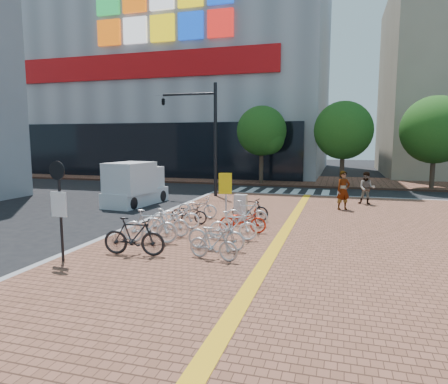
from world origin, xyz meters
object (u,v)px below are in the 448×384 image
(bike_8, at_px, (233,226))
(bike_11, at_px, (250,209))
(bike_9, at_px, (242,220))
(utility_box, at_px, (241,208))
(bike_0, at_px, (134,236))
(bike_10, at_px, (246,213))
(box_truck, at_px, (135,185))
(bike_5, at_px, (197,207))
(pedestrian_a, at_px, (343,190))
(bike_2, at_px, (167,223))
(bike_7, at_px, (216,234))
(notice_sign, at_px, (59,199))
(bike_1, at_px, (150,226))
(traffic_light_pole, at_px, (191,119))
(bike_4, at_px, (189,213))
(bike_6, at_px, (213,244))
(bike_3, at_px, (176,216))
(pedestrian_b, at_px, (367,188))
(yellow_sign, at_px, (226,188))

(bike_8, xyz_separation_m, bike_11, (-0.18, 3.41, 0.00))
(bike_9, height_order, utility_box, utility_box)
(bike_0, relative_size, utility_box, 1.69)
(bike_10, height_order, box_truck, box_truck)
(bike_5, height_order, utility_box, utility_box)
(bike_10, height_order, pedestrian_a, pedestrian_a)
(pedestrian_a, bearing_deg, bike_2, -159.39)
(bike_7, height_order, notice_sign, notice_sign)
(bike_9, xyz_separation_m, box_truck, (-7.36, 5.39, 0.50))
(bike_1, height_order, pedestrian_a, pedestrian_a)
(bike_5, distance_m, traffic_light_pole, 8.43)
(pedestrian_a, relative_size, traffic_light_pole, 0.28)
(bike_4, height_order, notice_sign, notice_sign)
(bike_6, xyz_separation_m, bike_9, (0.00, 3.49, -0.01))
(bike_1, relative_size, bike_6, 1.22)
(bike_3, xyz_separation_m, traffic_light_pole, (-2.78, 8.98, 4.15))
(bike_6, bearing_deg, bike_8, 11.48)
(bike_3, bearing_deg, bike_11, -57.71)
(notice_sign, bearing_deg, utility_box, 63.31)
(bike_2, distance_m, utility_box, 3.76)
(traffic_light_pole, bearing_deg, bike_10, -55.91)
(bike_1, xyz_separation_m, pedestrian_a, (6.13, 8.38, 0.38))
(bike_8, relative_size, utility_box, 1.47)
(pedestrian_b, bearing_deg, pedestrian_a, -113.69)
(bike_5, bearing_deg, bike_10, -114.02)
(bike_0, bearing_deg, bike_5, -4.56)
(bike_0, xyz_separation_m, yellow_sign, (1.21, 5.58, 0.83))
(utility_box, xyz_separation_m, yellow_sign, (-0.61, -0.14, 0.84))
(bike_4, distance_m, yellow_sign, 1.86)
(bike_2, relative_size, pedestrian_a, 0.86)
(bike_0, relative_size, bike_3, 1.02)
(bike_8, bearing_deg, bike_9, -9.21)
(bike_0, bearing_deg, bike_11, -26.09)
(bike_0, relative_size, bike_2, 1.17)
(pedestrian_a, xyz_separation_m, box_truck, (-10.91, -0.67, 0.01))
(bike_3, xyz_separation_m, bike_11, (2.40, 2.31, 0.01))
(bike_1, height_order, bike_7, bike_1)
(bike_8, bearing_deg, bike_6, 173.98)
(bike_0, height_order, utility_box, bike_0)
(bike_11, bearing_deg, bike_4, 127.64)
(bike_9, bearing_deg, yellow_sign, 25.32)
(bike_0, xyz_separation_m, pedestrian_b, (7.13, 11.81, 0.29))
(bike_3, xyz_separation_m, bike_10, (2.52, 1.15, 0.03))
(notice_sign, relative_size, box_truck, 0.67)
(bike_6, bearing_deg, pedestrian_b, -11.83)
(bike_2, xyz_separation_m, box_truck, (-4.94, 6.66, 0.47))
(bike_1, height_order, notice_sign, notice_sign)
(bike_7, bearing_deg, utility_box, 5.96)
(bike_9, xyz_separation_m, bike_11, (-0.23, 2.25, 0.04))
(utility_box, bearing_deg, bike_0, -107.62)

